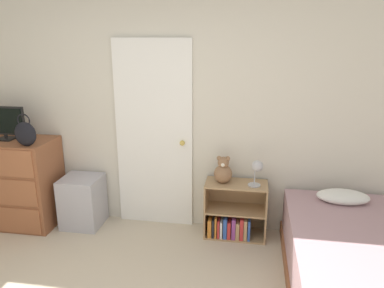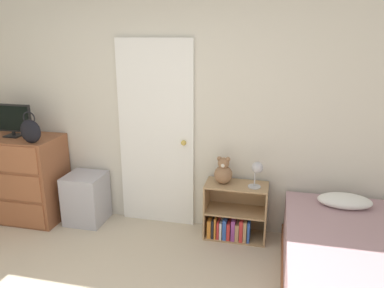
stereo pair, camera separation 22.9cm
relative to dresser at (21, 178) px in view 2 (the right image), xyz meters
The scene contains 10 objects.
wall_back 1.78m from the dresser, 11.52° to the left, with size 10.00×0.06×2.55m.
door_closed 1.64m from the dresser, ahead, with size 0.82×0.09×2.00m.
dresser is the anchor object (origin of this frame).
tv 0.67m from the dresser, 156.50° to the left, with size 0.47×0.16×0.36m.
handbag 0.72m from the dresser, 27.60° to the right, with size 0.23×0.10×0.33m.
storage_bin 0.79m from the dresser, ahead, with size 0.41×0.40×0.55m.
bookshelf 2.41m from the dresser, ahead, with size 0.63×0.32×0.59m.
teddy_bear 2.30m from the dresser, ahead, with size 0.19×0.19×0.28m.
desk_lamp 2.64m from the dresser, ahead, with size 0.14×0.14×0.27m.
bed 3.50m from the dresser, 10.29° to the right, with size 1.08×1.80×0.62m.
Camera 2 is at (1.22, -1.51, 2.04)m, focal length 35.00 mm.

